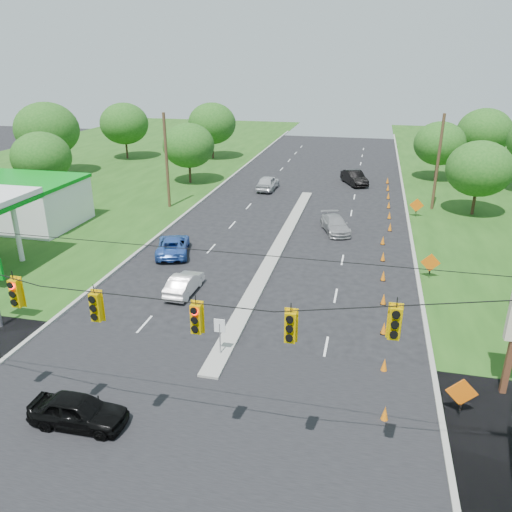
# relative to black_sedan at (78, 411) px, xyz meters

# --- Properties ---
(ground) EXTENTS (160.00, 160.00, 0.00)m
(ground) POSITION_rel_black_sedan_xyz_m (4.04, 0.03, -0.67)
(ground) COLOR black
(ground) RESTS_ON ground
(cross_street) EXTENTS (160.00, 14.00, 0.02)m
(cross_street) POSITION_rel_black_sedan_xyz_m (4.04, 0.03, -0.67)
(cross_street) COLOR black
(cross_street) RESTS_ON ground
(curb_left) EXTENTS (0.25, 110.00, 0.16)m
(curb_left) POSITION_rel_black_sedan_xyz_m (-6.06, 30.03, -0.67)
(curb_left) COLOR gray
(curb_left) RESTS_ON ground
(curb_right) EXTENTS (0.25, 110.00, 0.16)m
(curb_right) POSITION_rel_black_sedan_xyz_m (14.14, 30.03, -0.67)
(curb_right) COLOR gray
(curb_right) RESTS_ON ground
(median) EXTENTS (1.00, 34.00, 0.18)m
(median) POSITION_rel_black_sedan_xyz_m (4.04, 21.03, -0.67)
(median) COLOR gray
(median) RESTS_ON ground
(median_sign) EXTENTS (0.55, 0.06, 2.05)m
(median_sign) POSITION_rel_black_sedan_xyz_m (4.04, 6.03, 0.79)
(median_sign) COLOR gray
(median_sign) RESTS_ON ground
(signal_span) EXTENTS (25.60, 0.32, 9.00)m
(signal_span) POSITION_rel_black_sedan_xyz_m (3.99, -0.97, 4.30)
(signal_span) COLOR #422D1C
(signal_span) RESTS_ON ground
(utility_pole_far_left) EXTENTS (0.28, 0.28, 9.00)m
(utility_pole_far_left) POSITION_rel_black_sedan_xyz_m (-8.46, 30.03, 3.83)
(utility_pole_far_left) COLOR #422D1C
(utility_pole_far_left) RESTS_ON ground
(utility_pole_far_right) EXTENTS (0.28, 0.28, 9.00)m
(utility_pole_far_right) POSITION_rel_black_sedan_xyz_m (16.54, 35.03, 3.83)
(utility_pole_far_right) COLOR #422D1C
(utility_pole_far_right) RESTS_ON ground
(cone_0) EXTENTS (0.32, 0.32, 0.70)m
(cone_0) POSITION_rel_black_sedan_xyz_m (11.89, 3.03, -0.32)
(cone_0) COLOR orange
(cone_0) RESTS_ON ground
(cone_1) EXTENTS (0.32, 0.32, 0.70)m
(cone_1) POSITION_rel_black_sedan_xyz_m (11.89, 6.53, -0.32)
(cone_1) COLOR orange
(cone_1) RESTS_ON ground
(cone_2) EXTENTS (0.32, 0.32, 0.70)m
(cone_2) POSITION_rel_black_sedan_xyz_m (11.89, 10.03, -0.32)
(cone_2) COLOR orange
(cone_2) RESTS_ON ground
(cone_3) EXTENTS (0.32, 0.32, 0.70)m
(cone_3) POSITION_rel_black_sedan_xyz_m (11.89, 13.53, -0.32)
(cone_3) COLOR orange
(cone_3) RESTS_ON ground
(cone_4) EXTENTS (0.32, 0.32, 0.70)m
(cone_4) POSITION_rel_black_sedan_xyz_m (11.89, 17.03, -0.32)
(cone_4) COLOR orange
(cone_4) RESTS_ON ground
(cone_5) EXTENTS (0.32, 0.32, 0.70)m
(cone_5) POSITION_rel_black_sedan_xyz_m (11.89, 20.53, -0.32)
(cone_5) COLOR orange
(cone_5) RESTS_ON ground
(cone_6) EXTENTS (0.32, 0.32, 0.70)m
(cone_6) POSITION_rel_black_sedan_xyz_m (11.89, 24.03, -0.32)
(cone_6) COLOR orange
(cone_6) RESTS_ON ground
(cone_7) EXTENTS (0.32, 0.32, 0.70)m
(cone_7) POSITION_rel_black_sedan_xyz_m (12.49, 27.53, -0.32)
(cone_7) COLOR orange
(cone_7) RESTS_ON ground
(cone_8) EXTENTS (0.32, 0.32, 0.70)m
(cone_8) POSITION_rel_black_sedan_xyz_m (12.49, 31.03, -0.32)
(cone_8) COLOR orange
(cone_8) RESTS_ON ground
(cone_9) EXTENTS (0.32, 0.32, 0.70)m
(cone_9) POSITION_rel_black_sedan_xyz_m (12.49, 34.53, -0.32)
(cone_9) COLOR orange
(cone_9) RESTS_ON ground
(cone_10) EXTENTS (0.32, 0.32, 0.70)m
(cone_10) POSITION_rel_black_sedan_xyz_m (12.49, 38.03, -0.32)
(cone_10) COLOR orange
(cone_10) RESTS_ON ground
(cone_11) EXTENTS (0.32, 0.32, 0.70)m
(cone_11) POSITION_rel_black_sedan_xyz_m (12.49, 41.53, -0.32)
(cone_11) COLOR orange
(cone_11) RESTS_ON ground
(cone_12) EXTENTS (0.32, 0.32, 0.70)m
(cone_12) POSITION_rel_black_sedan_xyz_m (12.49, 45.03, -0.32)
(cone_12) COLOR orange
(cone_12) RESTS_ON ground
(work_sign_0) EXTENTS (1.27, 0.58, 1.37)m
(work_sign_0) POSITION_rel_black_sedan_xyz_m (14.84, 4.03, 0.42)
(work_sign_0) COLOR black
(work_sign_0) RESTS_ON ground
(work_sign_1) EXTENTS (1.27, 0.58, 1.37)m
(work_sign_1) POSITION_rel_black_sedan_xyz_m (14.84, 18.03, 0.42)
(work_sign_1) COLOR black
(work_sign_1) RESTS_ON ground
(work_sign_2) EXTENTS (1.27, 0.58, 1.37)m
(work_sign_2) POSITION_rel_black_sedan_xyz_m (14.84, 32.03, 0.42)
(work_sign_2) COLOR black
(work_sign_2) RESTS_ON ground
(tree_2) EXTENTS (5.88, 5.88, 6.86)m
(tree_2) POSITION_rel_black_sedan_xyz_m (-21.96, 30.03, 3.66)
(tree_2) COLOR black
(tree_2) RESTS_ON ground
(tree_3) EXTENTS (7.56, 7.56, 8.82)m
(tree_3) POSITION_rel_black_sedan_xyz_m (-27.96, 40.03, 4.91)
(tree_3) COLOR black
(tree_3) RESTS_ON ground
(tree_4) EXTENTS (6.72, 6.72, 7.84)m
(tree_4) POSITION_rel_black_sedan_xyz_m (-23.96, 52.03, 4.29)
(tree_4) COLOR black
(tree_4) RESTS_ON ground
(tree_5) EXTENTS (5.88, 5.88, 6.86)m
(tree_5) POSITION_rel_black_sedan_xyz_m (-9.96, 40.03, 3.66)
(tree_5) COLOR black
(tree_5) RESTS_ON ground
(tree_6) EXTENTS (6.72, 6.72, 7.84)m
(tree_6) POSITION_rel_black_sedan_xyz_m (-11.96, 55.03, 4.29)
(tree_6) COLOR black
(tree_6) RESTS_ON ground
(tree_9) EXTENTS (5.88, 5.88, 6.86)m
(tree_9) POSITION_rel_black_sedan_xyz_m (20.04, 34.03, 3.66)
(tree_9) COLOR black
(tree_9) RESTS_ON ground
(tree_11) EXTENTS (6.72, 6.72, 7.84)m
(tree_11) POSITION_rel_black_sedan_xyz_m (24.04, 55.03, 4.29)
(tree_11) COLOR black
(tree_11) RESTS_ON ground
(tree_12) EXTENTS (5.88, 5.88, 6.86)m
(tree_12) POSITION_rel_black_sedan_xyz_m (18.04, 48.03, 3.66)
(tree_12) COLOR black
(tree_12) RESTS_ON ground
(black_sedan) EXTENTS (3.98, 1.67, 1.34)m
(black_sedan) POSITION_rel_black_sedan_xyz_m (0.00, 0.00, 0.00)
(black_sedan) COLOR black
(black_sedan) RESTS_ON ground
(white_sedan) EXTENTS (1.42, 3.84, 1.25)m
(white_sedan) POSITION_rel_black_sedan_xyz_m (-0.21, 12.33, -0.05)
(white_sedan) COLOR white
(white_sedan) RESTS_ON ground
(blue_pickup) EXTENTS (3.59, 5.32, 1.35)m
(blue_pickup) POSITION_rel_black_sedan_xyz_m (-3.41, 18.42, 0.00)
(blue_pickup) COLOR #2B53AA
(blue_pickup) RESTS_ON ground
(silver_car_far) EXTENTS (3.20, 4.88, 1.31)m
(silver_car_far) POSITION_rel_black_sedan_xyz_m (7.97, 26.23, -0.02)
(silver_car_far) COLOR gray
(silver_car_far) RESTS_ON ground
(silver_car_oncoming) EXTENTS (2.03, 4.71, 1.58)m
(silver_car_oncoming) POSITION_rel_black_sedan_xyz_m (-0.49, 38.94, 0.12)
(silver_car_oncoming) COLOR #B5B6B9
(silver_car_oncoming) RESTS_ON ground
(dark_car_receding) EXTENTS (3.53, 5.11, 1.59)m
(dark_car_receding) POSITION_rel_black_sedan_xyz_m (8.71, 43.65, 0.13)
(dark_car_receding) COLOR black
(dark_car_receding) RESTS_ON ground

